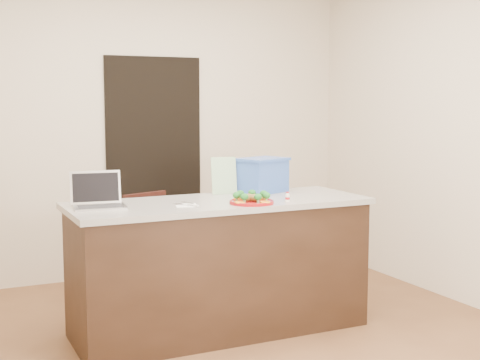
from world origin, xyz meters
name	(u,v)px	position (x,y,z in m)	size (l,w,h in m)	color
ground	(235,342)	(0.00, 0.00, 0.00)	(4.00, 4.00, 0.00)	brown
room_shell	(235,97)	(0.00, 0.00, 1.62)	(4.00, 4.00, 4.00)	white
doorway	(154,166)	(0.10, 1.98, 1.00)	(0.90, 0.02, 2.00)	black
island	(220,266)	(0.00, 0.25, 0.46)	(2.06, 0.76, 0.92)	black
plate	(252,202)	(0.13, 0.02, 0.93)	(0.30, 0.30, 0.02)	maroon
meatballs	(252,198)	(0.14, 0.03, 0.96)	(0.12, 0.12, 0.04)	brown
broccoli	(252,195)	(0.13, 0.02, 0.98)	(0.25, 0.25, 0.04)	#16531D
pepper_rings	(252,200)	(0.13, 0.02, 0.94)	(0.28, 0.28, 0.01)	#FFA11A
napkin	(186,205)	(-0.29, 0.12, 0.92)	(0.13, 0.13, 0.01)	white
fork	(183,204)	(-0.31, 0.13, 0.93)	(0.10, 0.16, 0.00)	silver
knife	(192,204)	(-0.26, 0.10, 0.93)	(0.05, 0.22, 0.01)	silver
yogurt_bottle	(288,197)	(0.40, 0.01, 0.95)	(0.03, 0.03, 0.06)	white
laptop	(98,198)	(-0.82, 0.31, 0.98)	(0.35, 0.30, 0.23)	silver
leaflet	(224,176)	(0.16, 0.53, 1.06)	(0.19, 0.00, 0.27)	silver
blue_box	(262,175)	(0.46, 0.50, 1.05)	(0.42, 0.36, 0.26)	#3056AF
chair	(149,243)	(-0.28, 0.98, 0.50)	(0.50, 0.51, 0.89)	#371510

